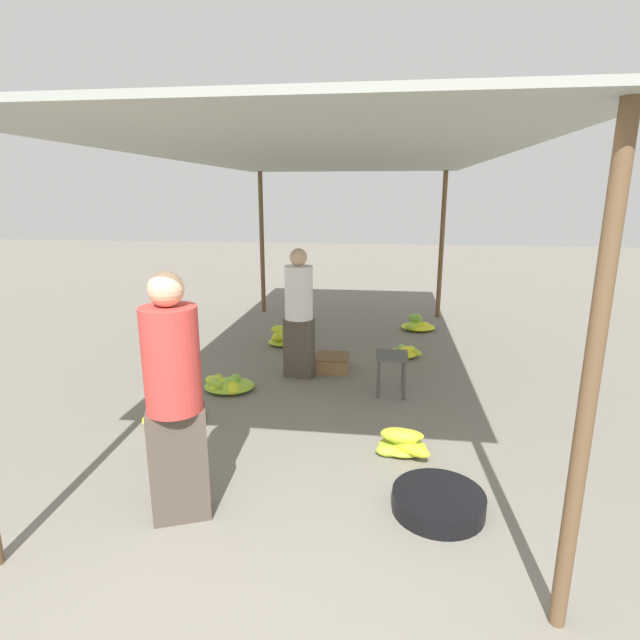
{
  "coord_description": "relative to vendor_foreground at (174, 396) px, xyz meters",
  "views": [
    {
      "loc": [
        0.66,
        -1.95,
        2.14
      ],
      "look_at": [
        0.0,
        2.97,
        0.88
      ],
      "focal_mm": 28.0,
      "sensor_mm": 36.0,
      "label": 1
    }
  ],
  "objects": [
    {
      "name": "banana_pile_right_2",
      "position": [
        1.51,
        1.05,
        -0.78
      ],
      "size": [
        0.47,
        0.45,
        0.24
      ],
      "color": "#A0C42F",
      "rests_on": "ground"
    },
    {
      "name": "banana_pile_left_0",
      "position": [
        -0.13,
        3.97,
        -0.77
      ],
      "size": [
        0.43,
        0.49,
        0.29
      ],
      "color": "yellow",
      "rests_on": "ground"
    },
    {
      "name": "crate_near",
      "position": [
        0.69,
        3.03,
        -0.78
      ],
      "size": [
        0.42,
        0.42,
        0.19
      ],
      "color": "olive",
      "rests_on": "ground"
    },
    {
      "name": "banana_pile_left_1",
      "position": [
        -0.65,
        1.35,
        -0.8
      ],
      "size": [
        0.68,
        0.52,
        0.2
      ],
      "color": "#A5C62F",
      "rests_on": "ground"
    },
    {
      "name": "canopy_post_back_right",
      "position": [
        2.25,
        6.02,
        0.38
      ],
      "size": [
        0.08,
        0.08,
        2.51
      ],
      "primitive_type": "cylinder",
      "color": "brown",
      "rests_on": "ground"
    },
    {
      "name": "canopy_post_back_left",
      "position": [
        -0.92,
        6.02,
        0.38
      ],
      "size": [
        0.08,
        0.08,
        2.51
      ],
      "primitive_type": "cylinder",
      "color": "brown",
      "rests_on": "ground"
    },
    {
      "name": "shopper_walking_mid",
      "position": [
        0.33,
        2.76,
        -0.08
      ],
      "size": [
        0.37,
        0.37,
        1.54
      ],
      "color": "#4C4238",
      "rests_on": "ground"
    },
    {
      "name": "banana_pile_right_0",
      "position": [
        1.59,
        3.66,
        -0.81
      ],
      "size": [
        0.51,
        0.39,
        0.16
      ],
      "color": "yellow",
      "rests_on": "ground"
    },
    {
      "name": "canopy_post_front_right",
      "position": [
        2.25,
        -0.58,
        0.38
      ],
      "size": [
        0.08,
        0.08,
        2.51
      ],
      "primitive_type": "cylinder",
      "color": "brown",
      "rests_on": "ground"
    },
    {
      "name": "vendor_foreground",
      "position": [
        0.0,
        0.0,
        0.0
      ],
      "size": [
        0.47,
        0.47,
        1.69
      ],
      "color": "#4C4238",
      "rests_on": "ground"
    },
    {
      "name": "canopy_tarp",
      "position": [
        0.67,
        2.72,
        1.66
      ],
      "size": [
        3.58,
        7.0,
        0.04
      ],
      "primitive_type": "cube",
      "color": "#9EA399",
      "rests_on": "canopy_post_front_left"
    },
    {
      "name": "stool",
      "position": [
        1.41,
        2.35,
        -0.51
      ],
      "size": [
        0.34,
        0.34,
        0.46
      ],
      "color": "#4C4C4C",
      "rests_on": "ground"
    },
    {
      "name": "basin_black",
      "position": [
        1.73,
        0.28,
        -0.8
      ],
      "size": [
        0.64,
        0.64,
        0.14
      ],
      "color": "black",
      "rests_on": "ground"
    },
    {
      "name": "banana_pile_right_1",
      "position": [
        1.84,
        5.08,
        -0.78
      ],
      "size": [
        0.54,
        0.52,
        0.27
      ],
      "color": "#87BA34",
      "rests_on": "ground"
    },
    {
      "name": "ground_plane",
      "position": [
        0.67,
        -0.88,
        -0.88
      ],
      "size": [
        40.0,
        40.0,
        0.0
      ],
      "primitive_type": "plane",
      "color": "slate",
      "rests_on": "ground"
    },
    {
      "name": "banana_pile_left_2",
      "position": [
        -0.41,
        2.2,
        -0.81
      ],
      "size": [
        0.6,
        0.52,
        0.19
      ],
      "color": "#93BF32",
      "rests_on": "ground"
    }
  ]
}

